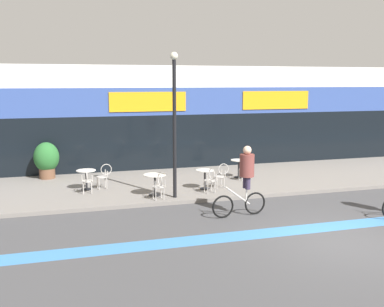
# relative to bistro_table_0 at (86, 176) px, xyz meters

# --- Properties ---
(ground_plane) EXTENTS (120.00, 120.00, 0.00)m
(ground_plane) POSITION_rel_bistro_table_0_xyz_m (5.93, -6.97, -0.63)
(ground_plane) COLOR #424244
(sidewalk_slab) EXTENTS (40.00, 5.50, 0.12)m
(sidewalk_slab) POSITION_rel_bistro_table_0_xyz_m (5.93, 0.28, -0.57)
(sidewalk_slab) COLOR slate
(sidewalk_slab) RESTS_ON ground
(storefront_facade) EXTENTS (40.00, 4.06, 4.68)m
(storefront_facade) POSITION_rel_bistro_table_0_xyz_m (5.93, 4.99, 1.70)
(storefront_facade) COLOR silver
(storefront_facade) RESTS_ON ground
(bike_lane_stripe) EXTENTS (36.00, 0.70, 0.01)m
(bike_lane_stripe) POSITION_rel_bistro_table_0_xyz_m (5.93, -5.84, -0.63)
(bike_lane_stripe) COLOR #3D7AB7
(bike_lane_stripe) RESTS_ON ground
(bistro_table_0) EXTENTS (0.69, 0.69, 0.72)m
(bistro_table_0) POSITION_rel_bistro_table_0_xyz_m (0.00, 0.00, 0.00)
(bistro_table_0) COLOR black
(bistro_table_0) RESTS_ON sidewalk_slab
(bistro_table_1) EXTENTS (0.78, 0.78, 0.73)m
(bistro_table_1) POSITION_rel_bistro_table_0_xyz_m (2.21, -1.52, 0.02)
(bistro_table_1) COLOR black
(bistro_table_1) RESTS_ON sidewalk_slab
(bistro_table_2) EXTENTS (0.66, 0.66, 0.71)m
(bistro_table_2) POSITION_rel_bistro_table_0_xyz_m (4.13, -1.12, -0.01)
(bistro_table_2) COLOR black
(bistro_table_2) RESTS_ON sidewalk_slab
(bistro_table_3) EXTENTS (0.65, 0.65, 0.73)m
(bistro_table_3) POSITION_rel_bistro_table_0_xyz_m (6.07, 0.38, 0.00)
(bistro_table_3) COLOR black
(bistro_table_3) RESTS_ON sidewalk_slab
(cafe_chair_0_near) EXTENTS (0.43, 0.59, 0.90)m
(cafe_chair_0_near) POSITION_rel_bistro_table_0_xyz_m (-0.01, -0.63, 0.01)
(cafe_chair_0_near) COLOR #B7B2AD
(cafe_chair_0_near) RESTS_ON sidewalk_slab
(cafe_chair_0_side) EXTENTS (0.60, 0.45, 0.90)m
(cafe_chair_0_side) POSITION_rel_bistro_table_0_xyz_m (0.63, 0.01, 0.01)
(cafe_chair_0_side) COLOR #B7B2AD
(cafe_chair_0_side) RESTS_ON sidewalk_slab
(cafe_chair_1_near) EXTENTS (0.44, 0.59, 0.90)m
(cafe_chair_1_near) POSITION_rel_bistro_table_0_xyz_m (2.22, -2.14, 0.01)
(cafe_chair_1_near) COLOR #B7B2AD
(cafe_chair_1_near) RESTS_ON sidewalk_slab
(cafe_chair_2_near) EXTENTS (0.45, 0.60, 0.90)m
(cafe_chair_2_near) POSITION_rel_bistro_table_0_xyz_m (4.14, -1.74, 0.01)
(cafe_chair_2_near) COLOR #B7B2AD
(cafe_chair_2_near) RESTS_ON sidewalk_slab
(cafe_chair_2_side) EXTENTS (0.58, 0.42, 0.90)m
(cafe_chair_2_side) POSITION_rel_bistro_table_0_xyz_m (4.76, -1.11, 0.01)
(cafe_chair_2_side) COLOR #B7B2AD
(cafe_chair_2_side) RESTS_ON sidewalk_slab
(cafe_chair_3_near) EXTENTS (0.42, 0.58, 0.90)m
(cafe_chair_3_near) POSITION_rel_bistro_table_0_xyz_m (6.07, -0.25, 0.01)
(cafe_chair_3_near) COLOR #B7B2AD
(cafe_chair_3_near) RESTS_ON sidewalk_slab
(planter_pot) EXTENTS (1.00, 1.00, 1.47)m
(planter_pot) POSITION_rel_bistro_table_0_xyz_m (-1.41, 2.41, 0.28)
(planter_pot) COLOR brown
(planter_pot) RESTS_ON sidewalk_slab
(lamp_post) EXTENTS (0.26, 0.26, 4.81)m
(lamp_post) POSITION_rel_bistro_table_0_xyz_m (2.80, -1.97, 2.29)
(lamp_post) COLOR black
(lamp_post) RESTS_ON sidewalk_slab
(cyclist_1) EXTENTS (1.76, 0.53, 2.12)m
(cyclist_1) POSITION_rel_bistro_table_0_xyz_m (4.39, -4.19, 0.59)
(cyclist_1) COLOR black
(cyclist_1) RESTS_ON ground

